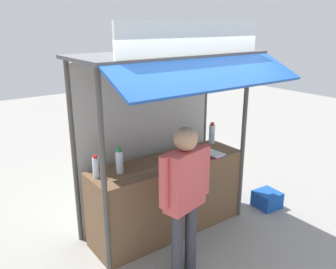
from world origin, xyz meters
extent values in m
plane|color=gray|center=(0.00, 0.00, 0.00)|extent=(20.00, 20.00, 0.00)
cube|color=brown|center=(0.00, 0.00, 0.49)|extent=(2.06, 0.61, 0.98)
cylinder|color=#4C4742|center=(-1.03, -0.30, 1.14)|extent=(0.06, 0.06, 2.28)
cylinder|color=#4C4742|center=(1.03, -0.30, 1.14)|extent=(0.06, 0.06, 2.28)
cylinder|color=#4C4742|center=(-1.03, 0.48, 1.14)|extent=(0.06, 0.06, 2.28)
cylinder|color=#4C4742|center=(1.03, 0.48, 1.14)|extent=(0.06, 0.06, 2.28)
cube|color=#B7B2A8|center=(0.00, 0.48, 1.11)|extent=(2.02, 0.04, 2.23)
cube|color=#3F3F44|center=(0.00, -0.01, 2.30)|extent=(2.26, 0.98, 0.04)
cube|color=#194799|center=(0.00, -0.75, 2.16)|extent=(2.22, 0.51, 0.26)
cube|color=white|center=(0.00, -0.45, 2.49)|extent=(1.86, 0.04, 0.35)
cylinder|color=#59544C|center=(0.00, -0.40, 2.20)|extent=(1.96, 0.02, 0.02)
cylinder|color=silver|center=(-0.61, 0.15, 1.08)|extent=(0.06, 0.06, 0.20)
cylinder|color=red|center=(-0.61, 0.15, 1.20)|extent=(0.04, 0.04, 0.03)
cylinder|color=silver|center=(0.91, 0.18, 1.12)|extent=(0.09, 0.09, 0.27)
cylinder|color=red|center=(0.91, 0.18, 1.27)|extent=(0.06, 0.06, 0.04)
cylinder|color=silver|center=(-0.94, 0.08, 1.10)|extent=(0.07, 0.07, 0.23)
cylinder|color=red|center=(-0.94, 0.08, 1.23)|extent=(0.05, 0.05, 0.03)
cylinder|color=silver|center=(-0.67, 0.04, 1.12)|extent=(0.08, 0.08, 0.27)
cylinder|color=#198C33|center=(-0.67, 0.04, 1.27)|extent=(0.06, 0.06, 0.04)
cube|color=yellow|center=(0.06, 0.02, 0.99)|extent=(0.21, 0.25, 0.01)
cube|color=orange|center=(0.06, 0.02, 1.00)|extent=(0.21, 0.25, 0.01)
cube|color=purple|center=(0.05, 0.01, 1.01)|extent=(0.19, 0.23, 0.01)
cube|color=white|center=(0.05, 0.01, 1.02)|extent=(0.21, 0.24, 0.01)
cube|color=orange|center=(0.34, -0.09, 0.99)|extent=(0.21, 0.25, 0.01)
cube|color=orange|center=(0.34, -0.09, 1.00)|extent=(0.22, 0.26, 0.01)
cube|color=black|center=(0.34, -0.09, 1.01)|extent=(0.22, 0.25, 0.01)
cube|color=blue|center=(0.33, -0.09, 1.02)|extent=(0.22, 0.25, 0.01)
cube|color=red|center=(0.33, -0.08, 1.03)|extent=(0.20, 0.24, 0.01)
cube|color=red|center=(0.59, -0.20, 0.99)|extent=(0.18, 0.27, 0.01)
cube|color=blue|center=(0.60, -0.20, 1.00)|extent=(0.17, 0.27, 0.01)
cube|color=white|center=(0.59, -0.20, 1.01)|extent=(0.19, 0.28, 0.01)
cube|color=white|center=(0.60, -0.21, 1.02)|extent=(0.19, 0.27, 0.01)
cylinder|color=#332D23|center=(0.55, -0.40, 2.14)|extent=(0.01, 0.01, 0.09)
cylinder|color=olive|center=(0.55, -0.40, 2.07)|extent=(0.04, 0.04, 0.04)
ellipsoid|color=yellow|center=(0.57, -0.40, 1.99)|extent=(0.04, 0.07, 0.15)
ellipsoid|color=yellow|center=(0.56, -0.38, 1.99)|extent=(0.07, 0.06, 0.16)
ellipsoid|color=yellow|center=(0.54, -0.39, 1.99)|extent=(0.07, 0.05, 0.16)
ellipsoid|color=yellow|center=(0.53, -0.40, 1.99)|extent=(0.04, 0.07, 0.15)
ellipsoid|color=yellow|center=(0.54, -0.42, 1.99)|extent=(0.07, 0.05, 0.15)
ellipsoid|color=yellow|center=(0.56, -0.43, 1.99)|extent=(0.08, 0.05, 0.15)
cylinder|color=#332D23|center=(-0.31, -0.40, 2.14)|extent=(0.01, 0.01, 0.08)
cylinder|color=olive|center=(-0.31, -0.40, 2.09)|extent=(0.04, 0.04, 0.04)
ellipsoid|color=olive|center=(-0.28, -0.40, 2.00)|extent=(0.04, 0.08, 0.16)
ellipsoid|color=olive|center=(-0.29, -0.39, 2.00)|extent=(0.07, 0.07, 0.17)
ellipsoid|color=olive|center=(-0.30, -0.39, 2.00)|extent=(0.07, 0.04, 0.17)
ellipsoid|color=olive|center=(-0.32, -0.38, 2.00)|extent=(0.08, 0.07, 0.17)
ellipsoid|color=olive|center=(-0.32, -0.40, 2.00)|extent=(0.04, 0.07, 0.17)
ellipsoid|color=olive|center=(-0.32, -0.42, 2.00)|extent=(0.08, 0.07, 0.17)
ellipsoid|color=olive|center=(-0.30, -0.43, 2.00)|extent=(0.09, 0.04, 0.16)
ellipsoid|color=olive|center=(-0.29, -0.42, 2.00)|extent=(0.07, 0.07, 0.17)
cylinder|color=#383842|center=(-0.45, -0.78, 0.40)|extent=(0.13, 0.13, 0.80)
cylinder|color=#383842|center=(-0.26, -0.78, 0.40)|extent=(0.13, 0.13, 0.80)
cube|color=#CC4C4C|center=(-0.36, -0.78, 1.12)|extent=(0.51, 0.30, 0.63)
cylinder|color=#CC4C4C|center=(-0.62, -0.78, 1.17)|extent=(0.10, 0.10, 0.54)
cylinder|color=#CC4C4C|center=(-0.09, -0.78, 1.17)|extent=(0.10, 0.10, 0.54)
sphere|color=tan|center=(-0.36, -0.78, 1.55)|extent=(0.24, 0.24, 0.24)
cube|color=#194CB2|center=(1.55, -0.39, 0.12)|extent=(0.36, 0.36, 0.24)
camera|label=1|loc=(-2.43, -3.31, 2.65)|focal=37.56mm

